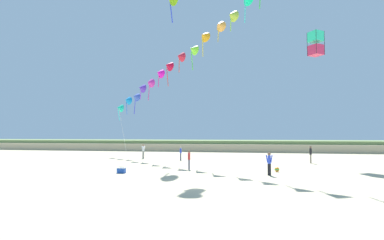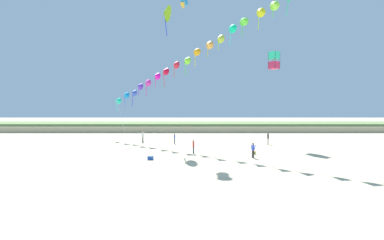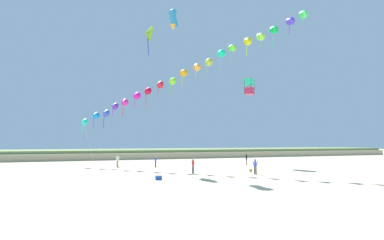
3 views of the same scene
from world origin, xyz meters
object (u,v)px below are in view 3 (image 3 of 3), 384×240
at_px(large_kite_low_lead, 148,33).
at_px(person_far_left, 255,166).
at_px(person_near_right, 118,160).
at_px(beach_ball, 251,170).
at_px(person_mid_center, 246,159).
at_px(beach_cooler, 159,177).
at_px(large_kite_high_solo, 249,87).
at_px(person_far_right, 193,165).
at_px(large_kite_mid_trail, 173,19).
at_px(person_near_left, 156,161).

bearing_deg(large_kite_low_lead, person_far_left, -47.45).
xyz_separation_m(person_near_right, beach_ball, (14.77, -10.43, -0.82)).
height_order(person_mid_center, large_kite_low_lead, large_kite_low_lead).
bearing_deg(person_far_left, beach_ball, 72.66).
bearing_deg(beach_cooler, person_near_right, 104.07).
bearing_deg(person_mid_center, beach_ball, -116.32).
bearing_deg(person_far_left, large_kite_high_solo, 62.20).
xyz_separation_m(person_far_right, large_kite_mid_trail, (-1.33, 4.38, 18.74)).
height_order(person_far_right, beach_ball, person_far_right).
distance_m(person_far_right, beach_cooler, 5.61).
bearing_deg(large_kite_mid_trail, large_kite_low_lead, 121.79).
bearing_deg(beach_ball, person_far_left, -107.34).
xyz_separation_m(large_kite_mid_trail, beach_cooler, (-3.09, -7.77, -19.44)).
height_order(large_kite_low_lead, large_kite_high_solo, large_kite_low_lead).
xyz_separation_m(person_far_left, large_kite_high_solo, (5.22, 9.90, 11.11)).
relative_size(person_far_left, large_kite_high_solo, 0.67).
distance_m(person_near_right, large_kite_mid_trail, 20.56).
xyz_separation_m(person_near_left, large_kite_mid_trail, (1.43, -4.10, 18.77)).
xyz_separation_m(person_mid_center, beach_ball, (-3.86, -7.81, -0.82)).
distance_m(person_near_right, large_kite_low_lead, 18.59).
height_order(person_far_right, large_kite_mid_trail, large_kite_mid_trail).
distance_m(person_near_left, person_far_right, 8.92).
bearing_deg(large_kite_high_solo, beach_ball, -120.45).
relative_size(person_near_left, person_far_right, 0.97).
bearing_deg(person_near_right, large_kite_mid_trail, -41.47).
distance_m(person_near_left, person_mid_center, 13.63).
relative_size(person_mid_center, large_kite_mid_trail, 0.61).
distance_m(person_mid_center, beach_cooler, 18.74).
relative_size(person_near_right, person_far_left, 1.07).
bearing_deg(person_far_right, person_mid_center, 34.63).
height_order(person_near_left, person_near_right, person_near_right).
bearing_deg(large_kite_low_lead, beach_ball, -39.46).
relative_size(person_near_left, person_far_left, 0.94).
relative_size(large_kite_mid_trail, beach_ball, 7.87).
bearing_deg(person_far_left, large_kite_mid_trail, 137.86).
height_order(large_kite_low_lead, large_kite_mid_trail, large_kite_mid_trail).
height_order(person_near_right, large_kite_low_lead, large_kite_low_lead).
relative_size(person_near_right, large_kite_mid_trail, 0.61).
xyz_separation_m(person_mid_center, large_kite_high_solo, (0.67, -0.09, 11.04)).
distance_m(person_far_left, beach_cooler, 10.77).
height_order(person_far_left, beach_ball, person_far_left).
distance_m(person_mid_center, large_kite_mid_trail, 22.48).
bearing_deg(person_near_left, large_kite_high_solo, -4.38).
bearing_deg(person_far_right, beach_cooler, -142.53).
bearing_deg(large_kite_mid_trail, person_near_right, 138.53).
bearing_deg(large_kite_mid_trail, person_near_left, 109.26).
bearing_deg(person_near_right, large_kite_high_solo, -8.01).
bearing_deg(person_near_left, beach_ball, -42.16).
bearing_deg(large_kite_low_lead, person_near_left, -10.29).
bearing_deg(person_mid_center, large_kite_mid_trail, -165.71).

